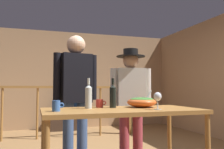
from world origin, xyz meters
TOP-DOWN VIEW (x-y plane):
  - back_wall at (0.00, 3.30)m, footprint 5.19×0.10m
  - side_wall_right at (2.59, 0.99)m, footprint 0.10×4.95m
  - framed_picture at (0.10, 3.24)m, footprint 0.42×0.03m
  - stair_railing at (-0.14, 1.98)m, footprint 3.42×0.10m
  - tv_console at (-0.27, 2.95)m, footprint 0.90×0.40m
  - flat_screen_tv at (-0.27, 2.92)m, footprint 0.70×0.12m
  - serving_table at (-0.21, -0.91)m, footprint 1.59×0.79m
  - salad_bowl at (0.07, -0.79)m, footprint 0.32×0.32m
  - wine_glass at (0.09, -1.12)m, footprint 0.08×0.08m
  - wine_bottle_clear at (-0.53, -0.77)m, footprint 0.07×0.07m
  - wine_bottle_dark at (-0.26, -0.76)m, footprint 0.07×0.07m
  - mug_red at (-0.38, -0.69)m, footprint 0.11×0.08m
  - mug_blue at (-0.87, -1.01)m, footprint 0.11×0.07m
  - person_standing_left at (-0.58, -0.24)m, footprint 0.55×0.28m
  - person_standing_right at (0.16, -0.24)m, footprint 0.54×0.38m

SIDE VIEW (x-z plane):
  - tv_console at x=-0.27m, z-range 0.00..0.42m
  - flat_screen_tv at x=-0.27m, z-range 0.46..0.96m
  - stair_railing at x=-0.14m, z-range 0.15..1.28m
  - serving_table at x=-0.21m, z-range 0.33..1.15m
  - mug_red at x=-0.38m, z-range 0.82..0.91m
  - mug_blue at x=-0.87m, z-range 0.82..0.92m
  - salad_bowl at x=0.07m, z-range 0.79..0.97m
  - person_standing_right at x=0.16m, z-range 0.13..1.69m
  - wine_glass at x=0.09m, z-range 0.85..1.02m
  - wine_bottle_clear at x=-0.53m, z-range 0.79..1.11m
  - wine_bottle_dark at x=-0.26m, z-range 0.79..1.11m
  - person_standing_left at x=-0.58m, z-range 0.16..1.85m
  - back_wall at x=0.00m, z-range 0.00..2.54m
  - side_wall_right at x=2.59m, z-range 0.00..2.54m
  - framed_picture at x=0.10m, z-range 1.53..1.98m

